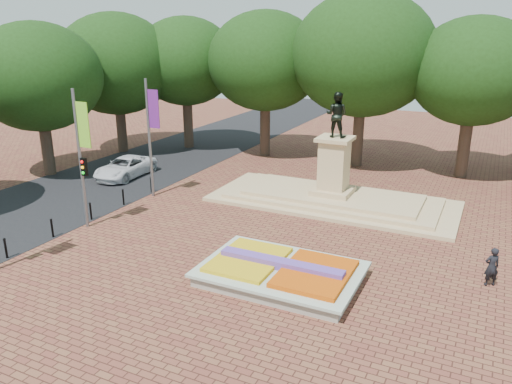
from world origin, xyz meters
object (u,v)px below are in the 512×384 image
Objects in this scene: flower_bed at (281,272)px; van at (125,167)px; monument at (333,188)px; pedestrian at (492,267)px.

van is (-15.38, 8.97, 0.30)m from flower_bed.
pedestrian is (8.60, -6.76, -0.07)m from monument.
flower_bed is 3.90× the size of pedestrian.
flower_bed is 8.25m from pedestrian.
monument is at bearing -67.27° from pedestrian.
flower_bed is at bearing -32.93° from van.
van is (-14.35, -1.03, -0.20)m from monument.
monument reaches higher than pedestrian.
van is 23.65m from pedestrian.
pedestrian is at bearing 23.20° from flower_bed.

